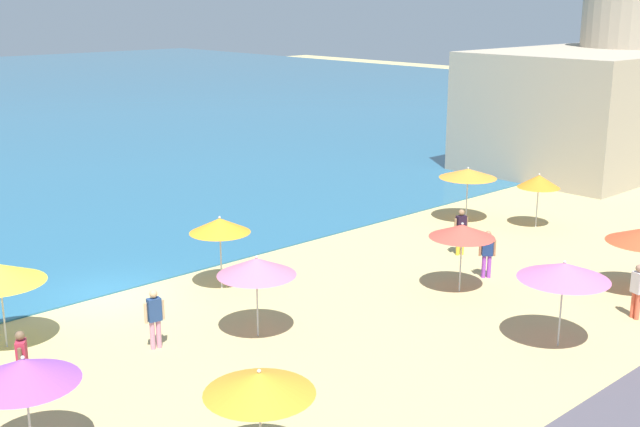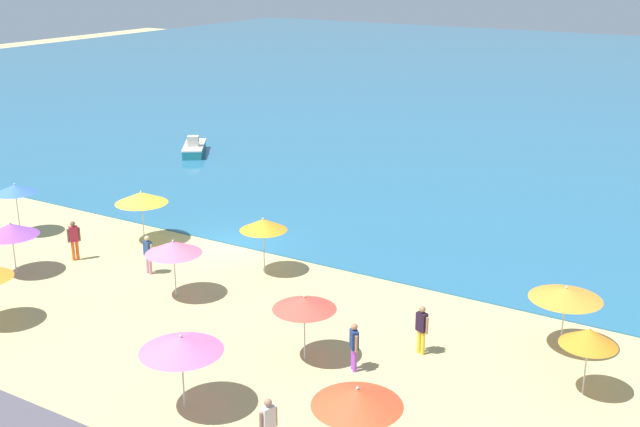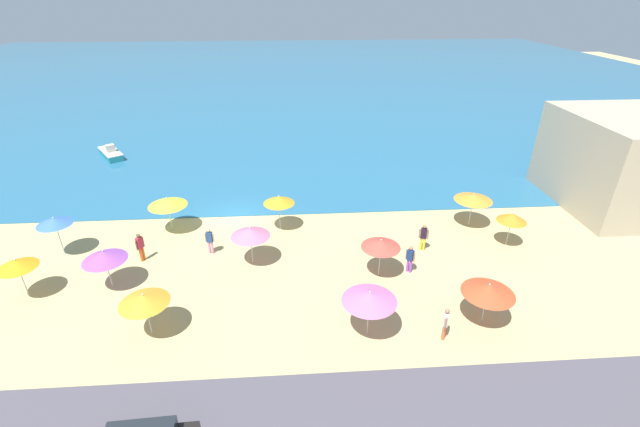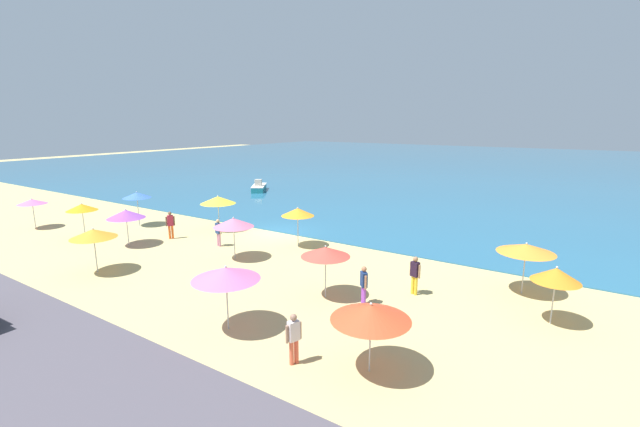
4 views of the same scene
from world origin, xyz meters
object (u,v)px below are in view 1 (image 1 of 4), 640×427
object	(u,v)px
beach_umbrella_0	(564,271)
beach_umbrella_4	(220,225)
beach_umbrella_5	(462,231)
beach_umbrella_11	(24,371)
bather_3	(461,229)
bather_4	(155,316)
harbor_fortress	(607,83)
beach_umbrella_10	(468,173)
beach_umbrella_8	(539,181)
bather_0	(487,252)
bather_2	(637,288)
beach_umbrella_3	(257,267)
beach_umbrella_12	(259,383)
bather_1	(23,362)

from	to	relation	value
beach_umbrella_0	beach_umbrella_4	world-z (taller)	beach_umbrella_4
beach_umbrella_5	beach_umbrella_11	bearing A→B (deg)	-179.74
bather_3	bather_4	world-z (taller)	bather_3
bather_4	harbor_fortress	xyz separation A→B (m)	(32.75, 4.84, 3.60)
beach_umbrella_0	beach_umbrella_10	bearing A→B (deg)	48.55
beach_umbrella_4	beach_umbrella_10	size ratio (longest dim) A/B	1.01
beach_umbrella_8	bather_0	bearing A→B (deg)	-160.73
beach_umbrella_4	bather_2	world-z (taller)	beach_umbrella_4
beach_umbrella_5	bather_4	size ratio (longest dim) A/B	1.38
beach_umbrella_10	bather_0	size ratio (longest dim) A/B	1.46
beach_umbrella_3	harbor_fortress	xyz separation A→B (m)	(30.21, 6.07, 2.49)
beach_umbrella_0	beach_umbrella_5	bearing A→B (deg)	72.71
beach_umbrella_4	beach_umbrella_10	xyz separation A→B (m)	(12.51, -0.36, -0.07)
beach_umbrella_0	bather_0	world-z (taller)	beach_umbrella_0
beach_umbrella_12	bather_2	bearing A→B (deg)	-5.02
beach_umbrella_8	beach_umbrella_11	xyz separation A→B (m)	(-22.69, -2.62, 0.03)
beach_umbrella_11	harbor_fortress	bearing A→B (deg)	11.72
beach_umbrella_12	bather_2	distance (m)	13.31
beach_umbrella_5	harbor_fortress	size ratio (longest dim) A/B	0.17
bather_4	beach_umbrella_5	bearing A→B (deg)	-16.71
beach_umbrella_10	beach_umbrella_0	bearing A→B (deg)	-131.45
beach_umbrella_4	bather_2	distance (m)	12.85
bather_4	harbor_fortress	bearing A→B (deg)	8.41
beach_umbrella_8	bather_0	world-z (taller)	beach_umbrella_8
bather_1	bather_3	xyz separation A→B (m)	(16.47, 0.02, -0.03)
beach_umbrella_0	beach_umbrella_12	bearing A→B (deg)	176.16
beach_umbrella_10	bather_4	xyz separation A→B (m)	(-16.58, -2.23, -1.13)
bather_2	bather_1	bearing A→B (deg)	154.64
beach_umbrella_3	beach_umbrella_12	size ratio (longest dim) A/B	1.03
beach_umbrella_3	bather_1	xyz separation A→B (m)	(-6.37, 0.72, -1.05)
beach_umbrella_4	beach_umbrella_10	distance (m)	12.52
bather_3	bather_4	xyz separation A→B (m)	(-12.64, 0.48, -0.03)
beach_umbrella_3	harbor_fortress	size ratio (longest dim) A/B	0.17
beach_umbrella_12	bather_2	world-z (taller)	beach_umbrella_12
beach_umbrella_8	bather_3	xyz separation A→B (m)	(-5.32, -0.17, -0.97)
beach_umbrella_3	harbor_fortress	world-z (taller)	harbor_fortress
bather_0	bather_4	distance (m)	11.59
beach_umbrella_8	bather_4	size ratio (longest dim) A/B	1.35
beach_umbrella_4	harbor_fortress	world-z (taller)	harbor_fortress
beach_umbrella_0	beach_umbrella_4	size ratio (longest dim) A/B	1.00
beach_umbrella_11	harbor_fortress	size ratio (longest dim) A/B	0.16
beach_umbrella_4	beach_umbrella_8	world-z (taller)	beach_umbrella_4
beach_umbrella_4	bather_0	bearing A→B (deg)	-35.96
beach_umbrella_5	bather_1	distance (m)	13.62
beach_umbrella_3	beach_umbrella_10	size ratio (longest dim) A/B	0.98
beach_umbrella_10	bather_4	bearing A→B (deg)	-172.33
harbor_fortress	beach_umbrella_12	bearing A→B (deg)	-161.57
beach_umbrella_0	beach_umbrella_5	world-z (taller)	beach_umbrella_0
beach_umbrella_0	beach_umbrella_3	xyz separation A→B (m)	(-5.63, 6.06, -0.09)
bather_2	harbor_fortress	world-z (taller)	harbor_fortress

